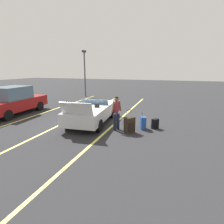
% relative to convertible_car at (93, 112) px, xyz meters
% --- Properties ---
extents(ground_plane, '(80.00, 80.00, 0.00)m').
position_rel_convertible_car_xyz_m(ground_plane, '(-0.20, -0.02, -0.59)').
color(ground_plane, '#28282B').
extents(lot_line_near, '(18.00, 0.12, 0.01)m').
position_rel_convertible_car_xyz_m(lot_line_near, '(-0.20, -1.26, -0.59)').
color(lot_line_near, '#EAE066').
rests_on(lot_line_near, ground_plane).
extents(lot_line_mid, '(18.00, 0.12, 0.01)m').
position_rel_convertible_car_xyz_m(lot_line_mid, '(-0.20, 1.44, -0.59)').
color(lot_line_mid, '#EAE066').
rests_on(lot_line_mid, ground_plane).
extents(lot_line_far, '(18.00, 0.12, 0.01)m').
position_rel_convertible_car_xyz_m(lot_line_far, '(-0.20, 4.14, -0.59)').
color(lot_line_far, '#EAE066').
rests_on(lot_line_far, ground_plane).
extents(convertible_car, '(4.31, 2.15, 1.52)m').
position_rel_convertible_car_xyz_m(convertible_car, '(0.00, 0.00, 0.00)').
color(convertible_car, silver).
rests_on(convertible_car, ground_plane).
extents(suitcase_large_black, '(0.55, 0.50, 1.09)m').
position_rel_convertible_car_xyz_m(suitcase_large_black, '(-1.04, -2.35, -0.22)').
color(suitcase_large_black, '#2D2319').
rests_on(suitcase_large_black, ground_plane).
extents(suitcase_medium_bright, '(0.46, 0.37, 0.84)m').
position_rel_convertible_car_xyz_m(suitcase_medium_bright, '(-0.29, -2.85, -0.28)').
color(suitcase_medium_bright, '#1E479E').
rests_on(suitcase_medium_bright, ground_plane).
extents(suitcase_small_carryon, '(0.39, 0.37, 0.50)m').
position_rel_convertible_car_xyz_m(suitcase_small_carryon, '(-0.03, -3.42, -0.34)').
color(suitcase_small_carryon, black).
rests_on(suitcase_small_carryon, ground_plane).
extents(duffel_bag, '(0.70, 0.60, 0.34)m').
position_rel_convertible_car_xyz_m(duffel_bag, '(0.24, -1.85, -0.43)').
color(duffel_bag, '#1E479E').
rests_on(duffel_bag, ground_plane).
extents(traveler_person, '(0.55, 0.41, 1.65)m').
position_rel_convertible_car_xyz_m(traveler_person, '(-0.85, -1.65, 0.34)').
color(traveler_person, '#1E2338').
rests_on(traveler_person, ground_plane).
extents(parked_sedan_near, '(4.59, 2.06, 1.82)m').
position_rel_convertible_car_xyz_m(parked_sedan_near, '(-0.13, 5.64, 0.30)').
color(parked_sedan_near, maroon).
rests_on(parked_sedan_near, ground_plane).
extents(parking_lamp_post, '(0.50, 0.24, 4.76)m').
position_rel_convertible_car_xyz_m(parking_lamp_post, '(8.36, 4.86, 2.19)').
color(parking_lamp_post, '#4C4C51').
rests_on(parking_lamp_post, ground_plane).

